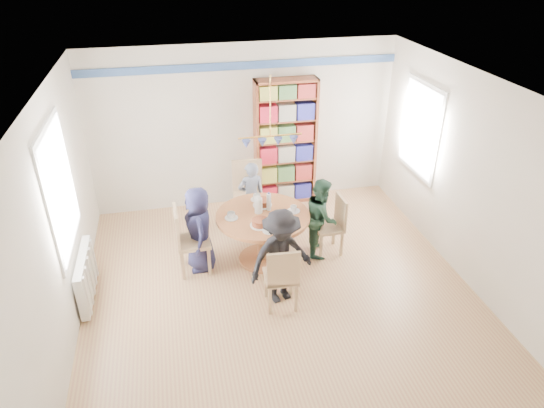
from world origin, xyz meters
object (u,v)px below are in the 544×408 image
object	(u,v)px
chair_right	(333,222)
chair_near	(282,276)
person_near	(281,257)
dining_table	(263,227)
chair_far	(248,191)
person_far	(251,196)
bookshelf	(285,144)
chair_left	(187,238)
person_right	(321,217)
person_left	(199,229)
radiator	(86,276)

from	to	relation	value
chair_right	chair_near	world-z (taller)	chair_near
person_near	chair_right	bearing A→B (deg)	26.61
chair_right	person_near	distance (m)	1.34
dining_table	chair_far	distance (m)	1.05
chair_right	chair_far	size ratio (longest dim) A/B	0.83
person_far	bookshelf	distance (m)	1.19
chair_near	chair_left	bearing A→B (deg)	136.35
chair_near	person_right	bearing A→B (deg)	52.56
person_left	person_right	world-z (taller)	person_left
radiator	bookshelf	world-z (taller)	bookshelf
person_right	chair_far	bearing A→B (deg)	56.34
chair_far	person_far	distance (m)	0.17
chair_left	person_near	xyz separation A→B (m)	(1.10, -0.84, 0.10)
dining_table	chair_far	size ratio (longest dim) A/B	1.22
person_far	chair_near	bearing A→B (deg)	83.20
person_near	chair_far	bearing A→B (deg)	76.95
person_left	bookshelf	distance (m)	2.35
chair_right	person_far	bearing A→B (deg)	139.94
dining_table	chair_left	distance (m)	1.05
dining_table	radiator	bearing A→B (deg)	-171.31
chair_far	person_left	distance (m)	1.34
chair_left	person_near	world-z (taller)	person_near
bookshelf	person_far	bearing A→B (deg)	-132.47
chair_left	person_far	world-z (taller)	person_far
chair_right	person_far	world-z (taller)	person_far
person_far	person_left	bearing A→B (deg)	37.14
radiator	chair_left	distance (m)	1.34
person_far	bookshelf	bearing A→B (deg)	-140.02
chair_right	chair_far	xyz separation A→B (m)	(-1.06, 1.05, 0.10)
chair_far	person_right	size ratio (longest dim) A/B	0.90
person_left	person_near	distance (m)	1.29
bookshelf	chair_near	bearing A→B (deg)	-104.43
person_far	person_near	bearing A→B (deg)	84.24
chair_left	bookshelf	size ratio (longest dim) A/B	0.46
chair_far	person_far	bearing A→B (deg)	-82.79
chair_left	chair_far	world-z (taller)	chair_far
radiator	person_left	xyz separation A→B (m)	(1.47, 0.38, 0.27)
chair_near	person_far	world-z (taller)	person_far
chair_far	person_left	xyz separation A→B (m)	(-0.85, -1.03, 0.03)
bookshelf	dining_table	bearing A→B (deg)	-113.33
person_left	person_right	xyz separation A→B (m)	(1.74, 0.02, -0.03)
radiator	chair_far	xyz separation A→B (m)	(2.32, 1.41, 0.23)
chair_far	person_near	distance (m)	1.94
person_right	person_near	xyz separation A→B (m)	(-0.81, -0.92, 0.06)
person_far	person_near	size ratio (longest dim) A/B	0.88
chair_right	person_near	xyz separation A→B (m)	(-0.99, -0.89, 0.16)
person_left	person_right	size ratio (longest dim) A/B	1.05
radiator	chair_left	bearing A→B (deg)	13.92
chair_left	person_left	size ratio (longest dim) A/B	0.80
chair_left	person_left	world-z (taller)	person_left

